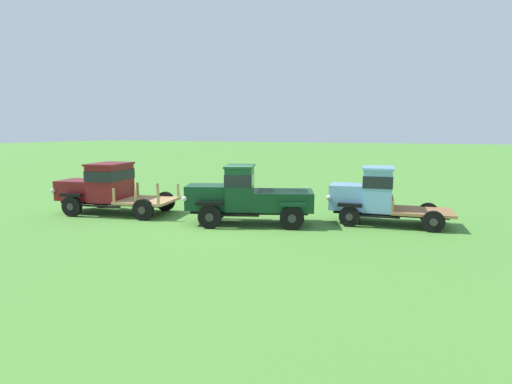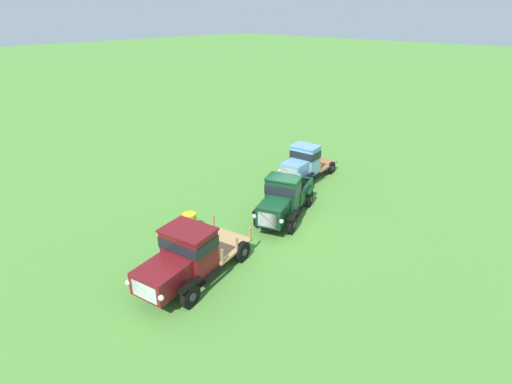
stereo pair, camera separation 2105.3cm
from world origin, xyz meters
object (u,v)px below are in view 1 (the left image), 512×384
at_px(vintage_truck_foreground_near, 106,187).
at_px(oil_drum_beside_row, 195,197).
at_px(vintage_truck_second_in_line, 248,195).
at_px(vintage_truck_midrow_center, 374,195).

bearing_deg(vintage_truck_foreground_near, oil_drum_beside_row, 49.19).
relative_size(vintage_truck_second_in_line, vintage_truck_midrow_center, 1.08).
distance_m(vintage_truck_foreground_near, vintage_truck_second_in_line, 6.49).
height_order(vintage_truck_second_in_line, vintage_truck_midrow_center, vintage_truck_second_in_line).
relative_size(vintage_truck_foreground_near, vintage_truck_midrow_center, 1.16).
xyz_separation_m(vintage_truck_second_in_line, oil_drum_beside_row, (-3.89, 2.47, -0.69)).
distance_m(vintage_truck_second_in_line, oil_drum_beside_row, 4.66).
bearing_deg(vintage_truck_midrow_center, oil_drum_beside_row, 176.83).
bearing_deg(vintage_truck_foreground_near, vintage_truck_midrow_center, 13.16).
bearing_deg(oil_drum_beside_row, vintage_truck_foreground_near, -130.81).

